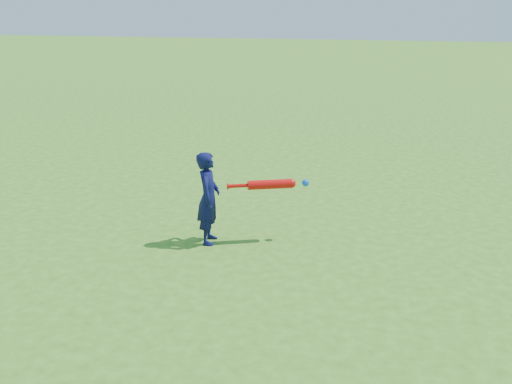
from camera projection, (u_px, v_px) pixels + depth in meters
ground at (275, 243)px, 6.04m from camera, size 80.00×80.00×0.00m
child at (209, 198)px, 5.92m from camera, size 0.30×0.39×0.98m
bat_swing at (273, 184)px, 5.92m from camera, size 0.81×0.40×0.10m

